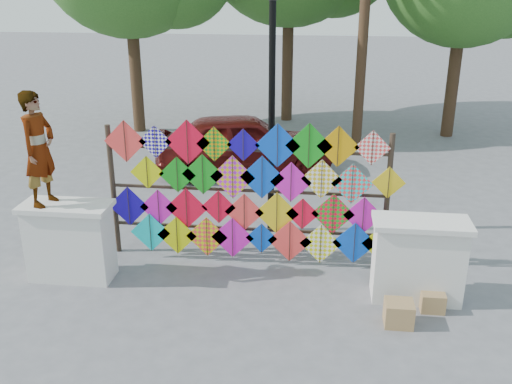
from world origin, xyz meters
TOP-DOWN VIEW (x-y plane):
  - ground at (0.00, 0.00)m, footprint 80.00×80.00m
  - parapet_left at (-2.70, -0.20)m, footprint 1.40×0.65m
  - parapet_right at (2.70, -0.20)m, footprint 1.40×0.65m
  - kite_rack at (0.09, 0.72)m, footprint 4.99×0.24m
  - vendor_woman at (-3.00, -0.20)m, footprint 0.53×0.71m
  - sedan at (-0.66, 5.36)m, footprint 4.64×2.81m
  - lamppost at (0.30, 2.00)m, footprint 0.28×0.28m
  - cardboard_box_near at (2.37, -0.95)m, footprint 0.40×0.35m
  - cardboard_box_far at (2.91, -0.51)m, footprint 0.34×0.32m

SIDE VIEW (x-z plane):
  - ground at x=0.00m, z-range 0.00..0.00m
  - cardboard_box_far at x=2.91m, z-range 0.00..0.29m
  - cardboard_box_near at x=2.37m, z-range 0.00..0.35m
  - parapet_left at x=-2.70m, z-range 0.01..1.29m
  - parapet_right at x=2.70m, z-range 0.01..1.29m
  - sedan at x=-0.66m, z-range 0.00..1.48m
  - kite_rack at x=0.09m, z-range -0.01..2.43m
  - vendor_woman at x=-3.00m, z-range 1.28..3.04m
  - lamppost at x=0.30m, z-range 0.46..4.92m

